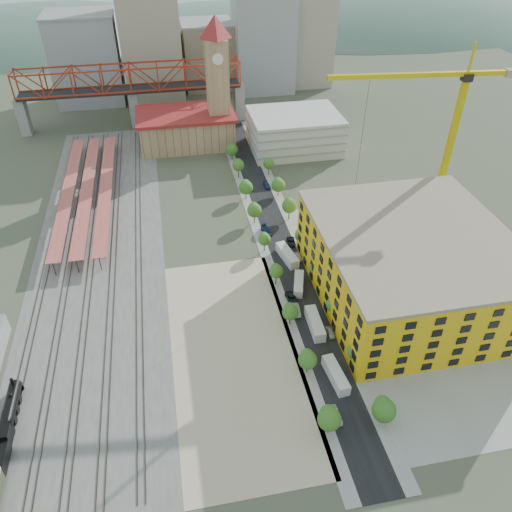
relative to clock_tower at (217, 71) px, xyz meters
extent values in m
plane|color=#474C38|center=(-8.00, -79.99, -28.70)|extent=(400.00, 400.00, 0.00)
cube|color=#605E59|center=(-44.00, -62.49, -28.67)|extent=(36.00, 165.00, 0.06)
cube|color=tan|center=(-12.00, -111.49, -28.67)|extent=(28.00, 67.00, 0.06)
cube|color=black|center=(8.00, -64.99, -28.67)|extent=(12.00, 170.00, 0.06)
cube|color=gray|center=(2.50, -64.99, -28.68)|extent=(3.00, 170.00, 0.04)
cube|color=gray|center=(13.50, -64.99, -28.68)|extent=(3.00, 170.00, 0.04)
cube|color=gray|center=(37.00, -99.99, -28.67)|extent=(50.00, 90.00, 0.06)
cube|color=#382B23|center=(-58.72, -62.49, -28.55)|extent=(0.12, 160.00, 0.18)
cube|color=#382B23|center=(-57.28, -62.49, -28.55)|extent=(0.12, 160.00, 0.18)
cube|color=#382B23|center=(-52.72, -62.49, -28.55)|extent=(0.12, 160.00, 0.18)
cube|color=#382B23|center=(-51.28, -62.49, -28.55)|extent=(0.12, 160.00, 0.18)
cube|color=#382B23|center=(-46.72, -62.49, -28.55)|extent=(0.12, 160.00, 0.18)
cube|color=#382B23|center=(-45.28, -62.49, -28.55)|extent=(0.12, 160.00, 0.18)
cube|color=#382B23|center=(-40.72, -62.49, -28.55)|extent=(0.12, 160.00, 0.18)
cube|color=#382B23|center=(-39.28, -62.49, -28.55)|extent=(0.12, 160.00, 0.18)
cube|color=#382B23|center=(-33.72, -62.49, -28.55)|extent=(0.12, 160.00, 0.18)
cube|color=#382B23|center=(-32.28, -62.49, -28.55)|extent=(0.12, 160.00, 0.18)
cube|color=#C6654C|center=(-55.00, -34.99, -24.70)|extent=(4.00, 80.00, 0.25)
cylinder|color=black|center=(-55.00, -34.99, -26.70)|extent=(0.24, 0.24, 4.00)
cube|color=#C6654C|center=(-49.00, -34.99, -24.70)|extent=(4.00, 80.00, 0.25)
cylinder|color=black|center=(-49.00, -34.99, -26.70)|extent=(0.24, 0.24, 4.00)
cube|color=#C6654C|center=(-43.00, -34.99, -24.70)|extent=(4.00, 80.00, 0.25)
cylinder|color=black|center=(-43.00, -34.99, -26.70)|extent=(0.24, 0.24, 4.00)
cube|color=tan|center=(-13.00, 2.01, -22.70)|extent=(36.00, 22.00, 12.00)
cube|color=maroon|center=(-13.00, 2.01, -16.20)|extent=(38.00, 24.00, 1.20)
cube|color=tan|center=(0.00, 0.01, -8.70)|extent=(8.00, 8.00, 40.00)
pyramid|color=maroon|center=(0.00, 0.01, 19.30)|extent=(12.00, 12.00, 8.00)
cylinder|color=white|center=(0.00, -4.09, 5.30)|extent=(4.00, 0.30, 4.00)
cube|color=silver|center=(28.00, -9.99, -21.70)|extent=(34.00, 26.00, 14.00)
cube|color=gray|center=(-78.00, 25.01, -21.20)|extent=(4.00, 6.00, 15.00)
cube|color=gray|center=(12.00, 25.01, -21.20)|extent=(4.00, 6.00, 15.00)
cube|color=gray|center=(-33.00, 25.01, -21.20)|extent=(4.00, 6.00, 15.00)
cube|color=black|center=(-33.00, 25.01, -13.20)|extent=(90.00, 9.00, 1.00)
cube|color=yellow|center=(34.00, -99.99, -19.70)|extent=(44.00, 50.00, 18.00)
cube|color=gray|center=(34.00, -99.99, -10.30)|extent=(44.60, 50.60, 0.80)
cube|color=#9EA0A3|center=(-53.00, 60.01, -9.70)|extent=(30.00, 25.00, 38.00)
cube|color=#B2A58C|center=(-23.00, 55.01, -2.70)|extent=(26.00, 22.00, 52.00)
cube|color=gray|center=(4.00, 70.01, -13.70)|extent=(24.00, 24.00, 30.00)
cube|color=#9EA0A3|center=(30.00, 60.01, 1.30)|extent=(28.00, 22.00, 60.00)
cube|color=#B2A58C|center=(54.00, 65.01, -6.70)|extent=(22.00, 20.00, 44.00)
cube|color=brown|center=(-10.00, 80.01, -15.70)|extent=(20.00, 20.00, 26.00)
ellipsoid|color=#4C6B59|center=(-88.00, 180.01, -96.70)|extent=(396.00, 216.00, 180.00)
ellipsoid|color=#4C6B59|center=(32.00, 180.01, -120.70)|extent=(484.00, 264.00, 220.00)
ellipsoid|color=#4C6B59|center=(152.00, 180.01, -98.70)|extent=(418.00, 228.00, 190.00)
cylinder|color=black|center=(-58.00, -119.27, -26.30)|extent=(2.50, 11.99, 2.50)
cube|color=black|center=(-58.00, -125.77, -26.10)|extent=(2.80, 3.00, 3.20)
cylinder|color=black|center=(-58.00, -114.28, -24.50)|extent=(0.70, 0.70, 1.60)
sphere|color=black|center=(-58.00, -117.28, -25.00)|extent=(1.00, 1.00, 1.00)
cone|color=black|center=(-58.00, -112.48, -27.80)|extent=(2.60, 1.60, 2.60)
cube|color=gold|center=(56.78, -69.77, -6.93)|extent=(1.55, 1.55, 43.54)
cube|color=black|center=(56.78, -69.77, 15.81)|extent=(2.42, 2.42, 1.94)
cube|color=gold|center=(38.49, -67.91, 16.78)|extent=(36.70, 4.88, 1.16)
cube|color=gold|center=(62.56, -70.36, 16.78)|extent=(11.67, 2.33, 1.16)
cube|color=gray|center=(68.33, -70.95, 16.58)|extent=(3.13, 2.70, 1.94)
cube|color=gold|center=(56.78, -69.77, 20.65)|extent=(0.48, 0.48, 7.74)
cube|color=silver|center=(8.00, -123.02, -27.37)|extent=(3.45, 9.90, 2.66)
cube|color=silver|center=(8.00, -107.40, -27.31)|extent=(2.96, 10.23, 2.78)
cube|color=silver|center=(8.00, -92.43, -27.48)|extent=(4.81, 9.19, 2.43)
cube|color=silver|center=(8.00, -80.09, -27.30)|extent=(4.61, 10.54, 2.80)
imported|color=silver|center=(5.00, -132.21, -27.89)|extent=(1.91, 4.72, 1.61)
imported|color=#96969B|center=(5.00, -101.49, -27.91)|extent=(2.01, 4.88, 1.57)
imported|color=black|center=(5.00, -97.04, -27.97)|extent=(2.71, 5.35, 1.45)
imported|color=navy|center=(5.00, -66.13, -27.89)|extent=(3.03, 5.82, 1.61)
imported|color=silver|center=(11.00, -110.27, -28.04)|extent=(1.67, 3.91, 1.32)
imported|color=#9B9BA0|center=(11.00, -80.41, -28.02)|extent=(1.47, 4.11, 1.35)
imported|color=black|center=(11.00, -73.07, -28.02)|extent=(2.75, 5.06, 1.35)
imported|color=navy|center=(11.00, -38.64, -28.03)|extent=(2.11, 4.71, 1.34)
camera|label=1|loc=(-21.87, -187.55, 56.95)|focal=35.00mm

